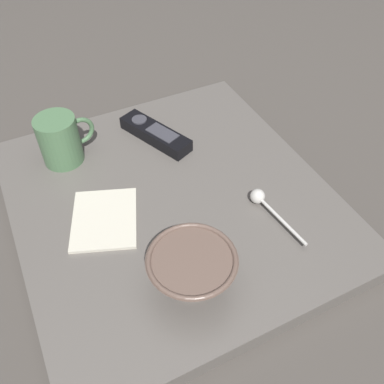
{
  "coord_description": "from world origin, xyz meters",
  "views": [
    {
      "loc": [
        -0.48,
        0.2,
        0.59
      ],
      "look_at": [
        -0.02,
        -0.03,
        0.05
      ],
      "focal_mm": 39.23,
      "sensor_mm": 36.0,
      "label": 1
    }
  ],
  "objects_px": {
    "teaspoon": "(262,200)",
    "cereal_bowl": "(192,270)",
    "coffee_mug": "(60,140)",
    "tv_remote_near": "(155,134)",
    "folded_napkin": "(104,218)"
  },
  "relations": [
    {
      "from": "cereal_bowl",
      "to": "coffee_mug",
      "type": "bearing_deg",
      "value": 15.14
    },
    {
      "from": "coffee_mug",
      "to": "teaspoon",
      "type": "distance_m",
      "value": 0.39
    },
    {
      "from": "coffee_mug",
      "to": "teaspoon",
      "type": "relative_size",
      "value": 0.8
    },
    {
      "from": "teaspoon",
      "to": "tv_remote_near",
      "type": "bearing_deg",
      "value": 20.54
    },
    {
      "from": "coffee_mug",
      "to": "folded_napkin",
      "type": "xyz_separation_m",
      "value": [
        -0.18,
        -0.02,
        -0.05
      ]
    },
    {
      "from": "cereal_bowl",
      "to": "teaspoon",
      "type": "relative_size",
      "value": 0.95
    },
    {
      "from": "coffee_mug",
      "to": "teaspoon",
      "type": "height_order",
      "value": "coffee_mug"
    },
    {
      "from": "cereal_bowl",
      "to": "tv_remote_near",
      "type": "relative_size",
      "value": 0.78
    },
    {
      "from": "cereal_bowl",
      "to": "coffee_mug",
      "type": "distance_m",
      "value": 0.38
    },
    {
      "from": "cereal_bowl",
      "to": "teaspoon",
      "type": "distance_m",
      "value": 0.2
    },
    {
      "from": "coffee_mug",
      "to": "tv_remote_near",
      "type": "xyz_separation_m",
      "value": [
        -0.02,
        -0.18,
        -0.03
      ]
    },
    {
      "from": "teaspoon",
      "to": "tv_remote_near",
      "type": "relative_size",
      "value": 0.82
    },
    {
      "from": "coffee_mug",
      "to": "folded_napkin",
      "type": "height_order",
      "value": "coffee_mug"
    },
    {
      "from": "teaspoon",
      "to": "tv_remote_near",
      "type": "xyz_separation_m",
      "value": [
        0.25,
        0.1,
        -0.0
      ]
    },
    {
      "from": "teaspoon",
      "to": "cereal_bowl",
      "type": "bearing_deg",
      "value": 116.18
    }
  ]
}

